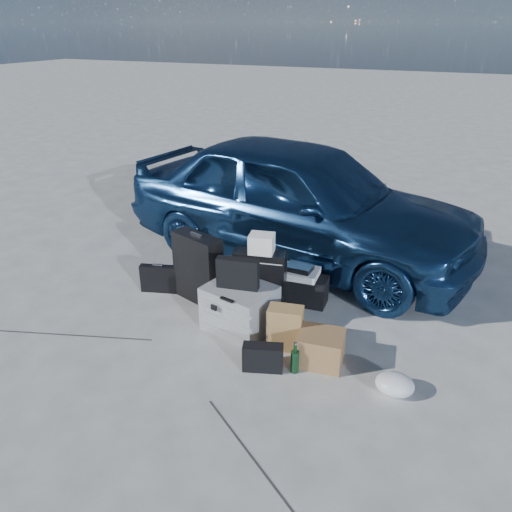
% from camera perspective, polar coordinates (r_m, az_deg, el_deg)
% --- Properties ---
extents(ground, '(60.00, 60.00, 0.00)m').
position_cam_1_polar(ground, '(4.71, -3.54, -10.00)').
color(ground, beige).
rests_on(ground, ground).
extents(car, '(4.60, 2.43, 1.49)m').
position_cam_1_polar(car, '(6.13, 4.85, 6.39)').
color(car, navy).
rests_on(car, ground).
extents(pelican_case, '(0.71, 0.62, 0.45)m').
position_cam_1_polar(pelican_case, '(4.82, -1.86, -5.93)').
color(pelican_case, '#9B9CA0').
rests_on(pelican_case, ground).
extents(laptop_bag, '(0.41, 0.17, 0.30)m').
position_cam_1_polar(laptop_bag, '(4.63, -2.10, -2.01)').
color(laptop_bag, black).
rests_on(laptop_bag, pelican_case).
extents(briefcase, '(0.41, 0.20, 0.31)m').
position_cam_1_polar(briefcase, '(5.58, -11.05, -2.56)').
color(briefcase, black).
rests_on(briefcase, ground).
extents(suitcase_left, '(0.61, 0.37, 0.74)m').
position_cam_1_polar(suitcase_left, '(5.26, -6.64, -1.38)').
color(suitcase_left, black).
rests_on(suitcase_left, ground).
extents(suitcase_right, '(0.56, 0.29, 0.64)m').
position_cam_1_polar(suitcase_right, '(5.11, 0.45, -2.77)').
color(suitcase_right, black).
rests_on(suitcase_right, ground).
extents(white_carton, '(0.28, 0.24, 0.19)m').
position_cam_1_polar(white_carton, '(4.91, 0.64, 1.44)').
color(white_carton, white).
rests_on(white_carton, suitcase_right).
extents(duffel_bag, '(0.62, 0.30, 0.30)m').
position_cam_1_polar(duffel_bag, '(5.31, 4.87, -3.74)').
color(duffel_bag, black).
rests_on(duffel_bag, ground).
extents(flat_box_white, '(0.43, 0.34, 0.07)m').
position_cam_1_polar(flat_box_white, '(5.23, 4.88, -1.91)').
color(flat_box_white, white).
rests_on(flat_box_white, duffel_bag).
extents(flat_box_black, '(0.27, 0.20, 0.06)m').
position_cam_1_polar(flat_box_black, '(5.19, 4.97, -1.33)').
color(flat_box_black, black).
rests_on(flat_box_black, flat_box_white).
extents(kraft_bag, '(0.34, 0.24, 0.41)m').
position_cam_1_polar(kraft_bag, '(4.56, 3.35, -8.19)').
color(kraft_bag, '#AB854A').
rests_on(kraft_bag, ground).
extents(cardboard_box, '(0.42, 0.38, 0.29)m').
position_cam_1_polar(cardboard_box, '(4.44, 7.38, -10.41)').
color(cardboard_box, olive).
rests_on(cardboard_box, ground).
extents(plastic_bag, '(0.32, 0.27, 0.17)m').
position_cam_1_polar(plastic_bag, '(4.26, 15.57, -13.95)').
color(plastic_bag, silver).
rests_on(plastic_bag, ground).
extents(messenger_bag, '(0.37, 0.23, 0.24)m').
position_cam_1_polar(messenger_bag, '(4.33, 0.79, -11.52)').
color(messenger_bag, black).
rests_on(messenger_bag, ground).
extents(green_bottle, '(0.07, 0.07, 0.28)m').
position_cam_1_polar(green_bottle, '(4.31, 4.47, -11.54)').
color(green_bottle, black).
rests_on(green_bottle, ground).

